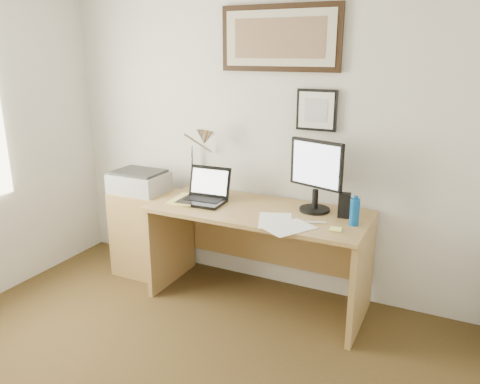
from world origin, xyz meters
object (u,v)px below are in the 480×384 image
Objects in this scene: lcd_monitor at (316,172)px; water_bottle at (355,212)px; laptop at (205,194)px; side_cabinet at (147,232)px; printer at (139,181)px; book at (175,198)px; desk at (263,235)px.

water_bottle is at bearing -26.01° from lcd_monitor.
side_cabinet is at bearing 173.98° from laptop.
lcd_monitor is at bearing 3.73° from printer.
printer is at bearing 175.29° from laptop.
laptop is 0.66m from printer.
book is 0.63× the size of printer.
laptop reaches higher than desk.
side_cabinet is 2.07× the size of laptop.
desk is 0.65m from lcd_monitor.
water_bottle is 0.35× the size of lcd_monitor.
desk is (-0.70, 0.11, -0.33)m from water_bottle.
printer is at bearing -163.60° from side_cabinet.
water_bottle is (1.77, -0.07, 0.48)m from side_cabinet.
side_cabinet is at bearing 177.70° from water_bottle.
desk is 0.54m from laptop.
book is at bearing -166.31° from laptop.
laptop is at bearing -167.27° from desk.
laptop is 0.87m from lcd_monitor.
lcd_monitor is (1.45, 0.09, 0.68)m from side_cabinet.
side_cabinet is 3.99× the size of water_bottle.
lcd_monitor reaches higher than printer.
water_bottle is 0.11× the size of desk.
book is 0.17× the size of desk.
water_bottle reaches higher than desk.
lcd_monitor is at bearing 10.38° from laptop.
printer is (-1.49, -0.10, -0.22)m from lcd_monitor.
desk is 1.15m from printer.
water_bottle is 1.15m from laptop.
printer reaches higher than side_cabinet.
laptop is 0.68× the size of lcd_monitor.
laptop is at bearing 13.69° from book.
printer is (-0.04, -0.01, 0.45)m from side_cabinet.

